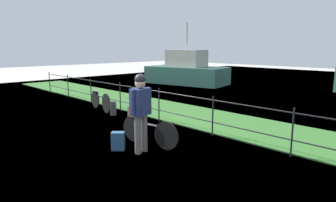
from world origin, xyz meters
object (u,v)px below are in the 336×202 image
Objects in this scene: wooden_crate at (137,111)px; moored_boat_near at (186,71)px; backpack_on_paving at (118,141)px; bicycle_parked at (100,100)px; terrier_dog at (138,103)px; cyclist_person at (141,106)px; mooring_bollard at (113,108)px; bicycle_main at (149,131)px.

moored_boat_near is (-6.81, 9.17, 0.01)m from wooden_crate.
wooden_crate is 0.91× the size of backpack_on_paving.
backpack_on_paving is 0.24× the size of bicycle_parked.
terrier_dog is (0.02, 0.00, 0.19)m from wooden_crate.
terrier_dog is 4.01m from bicycle_parked.
bicycle_parked is at bearing 159.25° from cyclist_person.
backpack_on_paving is at bearing -26.31° from bicycle_parked.
backpack_on_paving is (0.08, -0.63, -0.75)m from terrier_dog.
cyclist_person reaches higher than bicycle_parked.
terrier_dog is 0.71× the size of mooring_bollard.
moored_boat_near reaches higher than terrier_dog.
mooring_bollard is (-3.12, 1.11, -0.11)m from bicycle_main.
wooden_crate is at bearing -18.83° from bicycle_parked.
bicycle_parked is (-4.07, 1.22, 0.02)m from bicycle_main.
bicycle_main is at bearing 9.46° from terrier_dog.
moored_boat_near is at bearing 116.70° from mooring_bollard.
bicycle_main is 0.73m from backpack_on_paving.
wooden_crate is 11.42m from moored_boat_near.
moored_boat_near is (-3.07, 7.90, 0.41)m from bicycle_parked.
cyclist_person is 12.06m from moored_boat_near.
mooring_bollard is (-3.36, 1.53, -0.77)m from cyclist_person.
mooring_bollard is 0.09× the size of moored_boat_near.
cyclist_person is at bearing -60.04° from bicycle_main.
cyclist_person is at bearing -24.49° from mooring_bollard.
bicycle_main is 0.94× the size of cyclist_person.
mooring_bollard is 8.97m from moored_boat_near.
mooring_bollard is at bearing 155.51° from cyclist_person.
mooring_bollard is 0.97m from bicycle_parked.
cyclist_person is at bearing -31.94° from wooden_crate.
bicycle_parked is 0.32× the size of moored_boat_near.
wooden_crate reaches higher than mooring_bollard.
bicycle_main is 0.82m from cyclist_person.
mooring_bollard is (-2.78, 1.17, -0.52)m from wooden_crate.
terrier_dog is at bearing -53.31° from moored_boat_near.
terrier_dog is at bearing -170.54° from bicycle_main.
wooden_crate reaches higher than backpack_on_paving.
bicycle_parked is (-3.74, 1.27, -0.40)m from wooden_crate.
terrier_dog is 0.66m from cyclist_person.
moored_boat_near is (-6.83, 9.17, -0.18)m from terrier_dog.
moored_boat_near reaches higher than bicycle_parked.
terrier_dog is at bearing 50.87° from backpack_on_paving.
wooden_crate is 0.80× the size of mooring_bollard.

